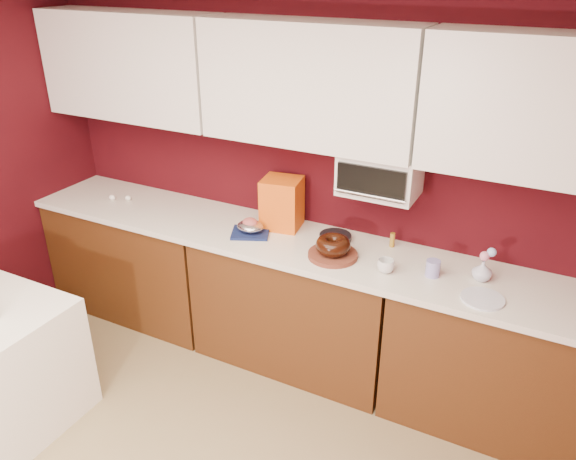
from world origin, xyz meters
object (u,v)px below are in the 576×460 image
(bundt_cake, at_px, (333,245))
(coffee_mug, at_px, (386,265))
(blue_jar, at_px, (433,268))
(foil_ham_nest, at_px, (250,226))
(flower_vase, at_px, (482,269))
(pandoro_box, at_px, (282,203))
(toaster_oven, at_px, (380,174))

(bundt_cake, bearing_deg, coffee_mug, -4.39)
(coffee_mug, xyz_separation_m, blue_jar, (0.25, 0.08, 0.00))
(foil_ham_nest, relative_size, coffee_mug, 1.88)
(coffee_mug, relative_size, flower_vase, 0.72)
(pandoro_box, bearing_deg, coffee_mug, -27.46)
(foil_ham_nest, height_order, coffee_mug, coffee_mug)
(toaster_oven, distance_m, pandoro_box, 0.71)
(foil_ham_nest, distance_m, coffee_mug, 0.93)
(blue_jar, bearing_deg, flower_vase, 17.98)
(pandoro_box, xyz_separation_m, coffee_mug, (0.80, -0.26, -0.12))
(pandoro_box, xyz_separation_m, blue_jar, (1.05, -0.18, -0.12))
(toaster_oven, relative_size, blue_jar, 4.73)
(bundt_cake, bearing_deg, toaster_oven, 55.04)
(flower_vase, bearing_deg, pandoro_box, 175.50)
(bundt_cake, xyz_separation_m, flower_vase, (0.83, 0.14, -0.01))
(coffee_mug, distance_m, blue_jar, 0.26)
(foil_ham_nest, relative_size, blue_jar, 1.86)
(bundt_cake, relative_size, blue_jar, 2.18)
(toaster_oven, xyz_separation_m, coffee_mug, (0.16, -0.28, -0.43))
(toaster_oven, bearing_deg, flower_vase, -9.92)
(toaster_oven, xyz_separation_m, flower_vase, (0.66, -0.11, -0.41))
(toaster_oven, xyz_separation_m, blue_jar, (0.41, -0.20, -0.43))
(toaster_oven, distance_m, flower_vase, 0.78)
(toaster_oven, relative_size, bundt_cake, 2.16)
(flower_vase, bearing_deg, toaster_oven, 170.08)
(coffee_mug, bearing_deg, toaster_oven, 120.15)
(bundt_cake, relative_size, flower_vase, 1.60)
(coffee_mug, xyz_separation_m, flower_vase, (0.50, 0.16, 0.02))
(pandoro_box, distance_m, flower_vase, 1.31)
(bundt_cake, height_order, pandoro_box, pandoro_box)
(bundt_cake, distance_m, flower_vase, 0.84)
(blue_jar, bearing_deg, toaster_oven, 154.21)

